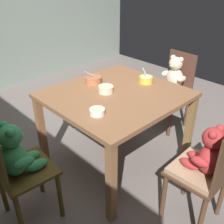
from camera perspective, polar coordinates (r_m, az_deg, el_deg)
name	(u,v)px	position (r m, az deg, el deg)	size (l,w,h in m)	color
ground_plane	(115,162)	(2.73, 0.74, -10.71)	(5.20, 5.20, 0.04)	slate
dining_table	(116,103)	(2.35, 0.84, 2.05)	(1.11, 1.04, 0.75)	brown
teddy_chair_near_right	(173,82)	(3.11, 13.02, 6.35)	(0.40, 0.41, 0.88)	#513026
teddy_chair_near_left	(16,159)	(1.95, -20.04, -9.49)	(0.40, 0.42, 0.92)	#4B3A15
teddy_chair_near_front	(206,163)	(1.94, 19.66, -10.30)	(0.40, 0.38, 0.89)	#503321
porridge_bowl_white_near_left	(97,112)	(1.97, -3.22, 0.11)	(0.12, 0.12, 0.05)	silver
porridge_bowl_cream_center	(106,89)	(2.31, -1.34, 4.99)	(0.13, 0.13, 0.06)	beige
porridge_bowl_yellow_near_right	(146,79)	(2.53, 7.34, 7.02)	(0.13, 0.14, 0.13)	yellow
porridge_bowl_terracotta_far_center	(93,80)	(2.50, -4.09, 6.94)	(0.17, 0.16, 0.14)	#B96A45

